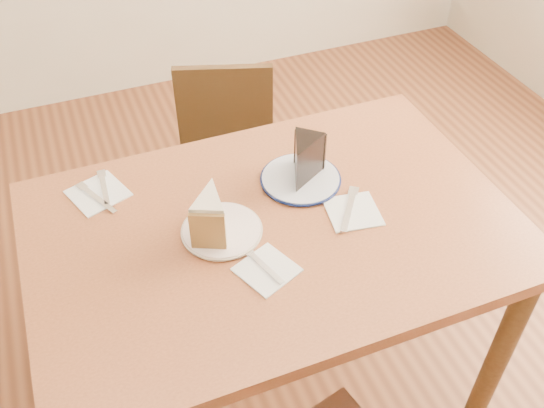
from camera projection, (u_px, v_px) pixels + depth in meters
The scene contains 14 objects.
ground at pixel (273, 385), 2.01m from camera, with size 4.00×4.00×0.00m, color #452212.
table at pixel (274, 251), 1.57m from camera, with size 1.20×0.80×0.75m.
chair_far at pixel (228, 173), 2.13m from camera, with size 0.49×0.49×0.79m.
plate_cream at pixel (222, 231), 1.47m from camera, with size 0.19×0.19×0.01m, color white.
plate_navy at pixel (301, 179), 1.62m from camera, with size 0.21×0.21×0.01m, color white.
carrot_cake at pixel (211, 214), 1.43m from camera, with size 0.08×0.11×0.10m, color beige, non-canonical shape.
chocolate_cake at pixel (303, 163), 1.57m from camera, with size 0.08×0.12×0.11m, color black, non-canonical shape.
napkin_cream at pixel (267, 270), 1.39m from camera, with size 0.12×0.12×0.00m, color white.
napkin_navy at pixel (353, 212), 1.53m from camera, with size 0.13×0.13×0.00m, color white.
napkin_spare at pixel (98, 193), 1.58m from camera, with size 0.13×0.13×0.00m, color white.
fork_cream at pixel (263, 265), 1.39m from camera, with size 0.01×0.14×0.00m, color silver.
knife_navy at pixel (349, 209), 1.53m from camera, with size 0.02×0.17×0.00m, color silver.
fork_spare at pixel (104, 187), 1.59m from camera, with size 0.01×0.14×0.00m, color silver.
knife_spare at pixel (97, 198), 1.56m from camera, with size 0.01×0.16×0.00m, color silver.
Camera 1 is at (-0.40, -0.99, 1.80)m, focal length 40.00 mm.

